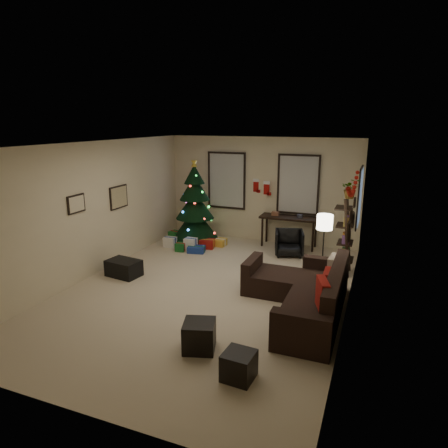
% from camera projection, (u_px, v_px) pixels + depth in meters
% --- Properties ---
extents(floor, '(7.00, 7.00, 0.00)m').
position_uv_depth(floor, '(207.00, 290.00, 7.53)').
color(floor, beige).
rests_on(floor, ground).
extents(ceiling, '(7.00, 7.00, 0.00)m').
position_uv_depth(ceiling, '(206.00, 144.00, 6.85)').
color(ceiling, white).
rests_on(ceiling, floor).
extents(wall_back, '(5.00, 0.00, 5.00)m').
position_uv_depth(wall_back, '(261.00, 190.00, 10.35)').
color(wall_back, beige).
rests_on(wall_back, floor).
extents(wall_front, '(5.00, 0.00, 5.00)m').
position_uv_depth(wall_front, '(66.00, 299.00, 4.04)').
color(wall_front, beige).
rests_on(wall_front, floor).
extents(wall_left, '(0.00, 7.00, 7.00)m').
position_uv_depth(wall_left, '(93.00, 210.00, 8.08)').
color(wall_left, beige).
rests_on(wall_left, floor).
extents(wall_right, '(0.00, 7.00, 7.00)m').
position_uv_depth(wall_right, '(352.00, 235.00, 6.31)').
color(wall_right, beige).
rests_on(wall_right, floor).
extents(window_back_left, '(1.05, 0.06, 1.50)m').
position_uv_depth(window_back_left, '(227.00, 181.00, 10.61)').
color(window_back_left, '#728CB2').
rests_on(window_back_left, wall_back).
extents(window_back_right, '(1.05, 0.06, 1.50)m').
position_uv_depth(window_back_right, '(298.00, 185.00, 9.93)').
color(window_back_right, '#728CB2').
rests_on(window_back_right, wall_back).
extents(window_right_wall, '(0.06, 0.90, 1.30)m').
position_uv_depth(window_right_wall, '(360.00, 197.00, 8.58)').
color(window_right_wall, '#728CB2').
rests_on(window_right_wall, wall_right).
extents(christmas_tree, '(1.19, 1.19, 2.21)m').
position_uv_depth(christmas_tree, '(195.00, 208.00, 10.26)').
color(christmas_tree, black).
rests_on(christmas_tree, floor).
extents(presents, '(1.50, 1.01, 0.30)m').
position_uv_depth(presents, '(192.00, 243.00, 10.01)').
color(presents, '#14591E').
rests_on(presents, floor).
extents(sofa, '(1.78, 2.60, 0.84)m').
position_uv_depth(sofa, '(306.00, 295.00, 6.68)').
color(sofa, black).
rests_on(sofa, floor).
extents(pillow_red_a, '(0.26, 0.47, 0.45)m').
position_uv_depth(pillow_red_a, '(322.00, 295.00, 5.82)').
color(pillow_red_a, maroon).
rests_on(pillow_red_a, sofa).
extents(pillow_red_b, '(0.12, 0.40, 0.40)m').
position_uv_depth(pillow_red_b, '(327.00, 283.00, 6.25)').
color(pillow_red_b, maroon).
rests_on(pillow_red_b, sofa).
extents(pillow_cream, '(0.15, 0.42, 0.42)m').
position_uv_depth(pillow_cream, '(333.00, 268.00, 6.92)').
color(pillow_cream, beige).
rests_on(pillow_cream, sofa).
extents(ottoman_near, '(0.54, 0.54, 0.41)m').
position_uv_depth(ottoman_near, '(199.00, 336.00, 5.54)').
color(ottoman_near, black).
rests_on(ottoman_near, floor).
extents(ottoman_far, '(0.40, 0.40, 0.35)m').
position_uv_depth(ottoman_far, '(239.00, 366.00, 4.91)').
color(ottoman_far, black).
rests_on(ottoman_far, floor).
extents(desk, '(1.44, 0.51, 0.78)m').
position_uv_depth(desk, '(289.00, 220.00, 9.97)').
color(desk, black).
rests_on(desk, floor).
extents(desk_chair, '(0.71, 0.69, 0.61)m').
position_uv_depth(desk_chair, '(289.00, 243.00, 9.43)').
color(desk_chair, black).
rests_on(desk_chair, floor).
extents(bookshelf, '(0.30, 0.48, 1.62)m').
position_uv_depth(bookshelf, '(346.00, 237.00, 8.16)').
color(bookshelf, black).
rests_on(bookshelf, floor).
extents(potted_plant, '(0.56, 0.51, 0.52)m').
position_uv_depth(potted_plant, '(351.00, 186.00, 8.03)').
color(potted_plant, '#4C4C4C').
rests_on(potted_plant, bookshelf).
extents(floor_lamp, '(0.30, 0.30, 1.40)m').
position_uv_depth(floor_lamp, '(324.00, 227.00, 7.45)').
color(floor_lamp, black).
rests_on(floor_lamp, floor).
extents(art_map, '(0.04, 0.60, 0.50)m').
position_uv_depth(art_map, '(119.00, 197.00, 8.80)').
color(art_map, black).
rests_on(art_map, wall_left).
extents(art_abstract, '(0.04, 0.45, 0.35)m').
position_uv_depth(art_abstract, '(76.00, 204.00, 7.58)').
color(art_abstract, black).
rests_on(art_abstract, wall_left).
extents(gallery, '(0.03, 1.25, 0.54)m').
position_uv_depth(gallery, '(351.00, 222.00, 6.19)').
color(gallery, black).
rests_on(gallery, wall_right).
extents(garland, '(0.08, 1.90, 0.30)m').
position_uv_depth(garland, '(353.00, 186.00, 6.26)').
color(garland, '#A5140C').
rests_on(garland, wall_right).
extents(stocking_left, '(0.20, 0.05, 0.36)m').
position_uv_depth(stocking_left, '(256.00, 185.00, 10.38)').
color(stocking_left, '#990F0C').
rests_on(stocking_left, wall_back).
extents(stocking_right, '(0.20, 0.05, 0.36)m').
position_uv_depth(stocking_right, '(267.00, 188.00, 10.11)').
color(stocking_right, '#990F0C').
rests_on(stocking_right, wall_back).
extents(storage_bin, '(0.72, 0.53, 0.33)m').
position_uv_depth(storage_bin, '(124.00, 268.00, 8.19)').
color(storage_bin, black).
rests_on(storage_bin, floor).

